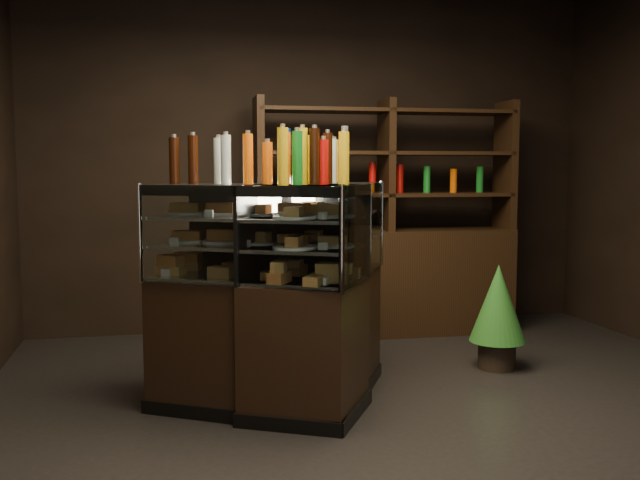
# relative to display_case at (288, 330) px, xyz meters

# --- Properties ---
(ground) EXTENTS (5.00, 5.00, 0.00)m
(ground) POSITION_rel_display_case_xyz_m (0.64, -0.43, -0.45)
(ground) COLOR black
(ground) RESTS_ON ground
(room_shell) EXTENTS (5.02, 5.02, 3.01)m
(room_shell) POSITION_rel_display_case_xyz_m (0.64, -0.43, 1.49)
(room_shell) COLOR black
(room_shell) RESTS_ON ground
(display_case) EXTENTS (1.61, 1.37, 1.34)m
(display_case) POSITION_rel_display_case_xyz_m (0.00, 0.00, 0.00)
(display_case) COLOR black
(display_case) RESTS_ON ground
(food_display) EXTENTS (1.25, 1.09, 0.42)m
(food_display) POSITION_rel_display_case_xyz_m (0.00, -0.00, 0.59)
(food_display) COLOR #D98E4E
(food_display) RESTS_ON display_case
(bottles_top) EXTENTS (1.09, 0.95, 0.30)m
(bottles_top) POSITION_rel_display_case_xyz_m (-0.00, 0.00, 1.02)
(bottles_top) COLOR #147223
(bottles_top) RESTS_ON display_case
(potted_conifer) EXTENTS (0.40, 0.40, 0.85)m
(potted_conifer) POSITION_rel_display_case_xyz_m (1.59, 0.42, 0.03)
(potted_conifer) COLOR black
(potted_conifer) RESTS_ON ground
(back_shelving) EXTENTS (2.23, 0.50, 2.00)m
(back_shelving) POSITION_rel_display_case_xyz_m (1.14, 1.62, 0.16)
(back_shelving) COLOR black
(back_shelving) RESTS_ON ground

